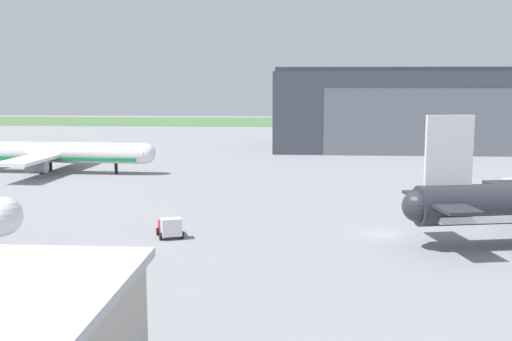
{
  "coord_description": "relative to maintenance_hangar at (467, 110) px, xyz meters",
  "views": [
    {
      "loc": [
        -8.85,
        -62.2,
        15.46
      ],
      "look_at": [
        -14.16,
        17.58,
        3.98
      ],
      "focal_mm": 43.25,
      "sensor_mm": 36.0,
      "label": 1
    }
  ],
  "objects": [
    {
      "name": "grass_field_strip",
      "position": [
        -31.2,
        93.43,
        -8.98
      ],
      "size": [
        440.0,
        56.0,
        0.08
      ],
      "primitive_type": "cube",
      "color": "#4B7040",
      "rests_on": "ground_plane"
    },
    {
      "name": "maintenance_hangar",
      "position": [
        0.0,
        0.0,
        0.0
      ],
      "size": [
        90.56,
        36.11,
        18.96
      ],
      "color": "#383D47",
      "rests_on": "ground_plane"
    },
    {
      "name": "airliner_far_left",
      "position": [
        -81.84,
        -47.03,
        -5.6
      ],
      "size": [
        35.89,
        27.49,
        11.25
      ],
      "color": "white",
      "rests_on": "ground_plane"
    },
    {
      "name": "fuel_bowser",
      "position": [
        -52.67,
        -89.64,
        -8.0
      ],
      "size": [
        3.21,
        3.87,
        2.12
      ],
      "color": "silver",
      "rests_on": "ground_plane"
    },
    {
      "name": "ground_plane",
      "position": [
        -31.2,
        -87.08,
        -9.02
      ],
      "size": [
        440.0,
        440.0,
        0.0
      ],
      "primitive_type": "plane",
      "color": "gray"
    }
  ]
}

